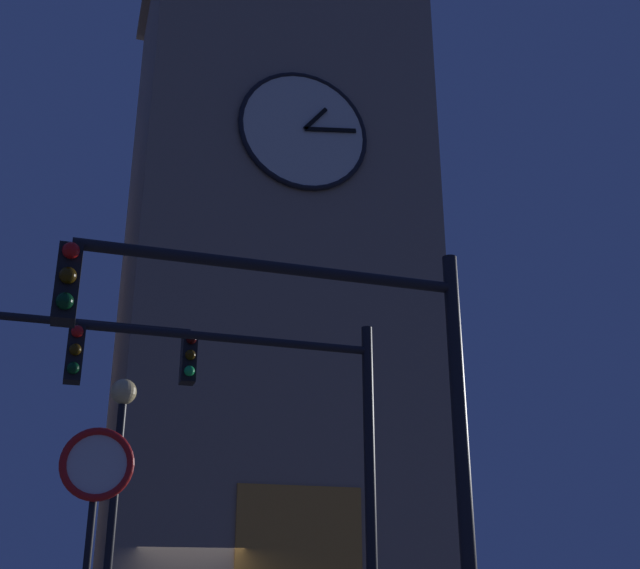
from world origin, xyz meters
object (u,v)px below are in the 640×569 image
object	(u,v)px
no_horn_sign	(94,493)
traffic_signal_near	(326,388)
street_lamp	(117,467)
traffic_signal_mid	(269,432)
traffic_signal_far	(1,416)
clocktower	(268,253)

from	to	relation	value
no_horn_sign	traffic_signal_near	bearing A→B (deg)	143.13
no_horn_sign	street_lamp	bearing A→B (deg)	-95.94
traffic_signal_near	no_horn_sign	distance (m)	2.74
traffic_signal_near	street_lamp	xyz separation A→B (m)	(1.56, -6.38, 0.01)
traffic_signal_near	no_horn_sign	world-z (taller)	traffic_signal_near
traffic_signal_mid	traffic_signal_far	world-z (taller)	traffic_signal_far
traffic_signal_near	street_lamp	size ratio (longest dim) A/B	1.02
street_lamp	no_horn_sign	size ratio (longest dim) A/B	1.54
clocktower	street_lamp	distance (m)	13.84
traffic_signal_near	traffic_signal_mid	xyz separation A→B (m)	(-0.27, -3.37, 0.17)
clocktower	traffic_signal_mid	xyz separation A→B (m)	(3.01, 12.81, -8.35)
clocktower	traffic_signal_far	xyz separation A→B (m)	(6.58, 11.71, -8.13)
clocktower	traffic_signal_mid	distance (m)	15.58
clocktower	traffic_signal_near	size ratio (longest dim) A/B	5.92
traffic_signal_far	street_lamp	world-z (taller)	traffic_signal_far
clocktower	traffic_signal_near	xyz separation A→B (m)	(3.28, 16.18, -8.51)
clocktower	no_horn_sign	bearing A→B (deg)	69.95
traffic_signal_near	clocktower	bearing A→B (deg)	-101.45
clocktower	no_horn_sign	world-z (taller)	clocktower
street_lamp	traffic_signal_mid	bearing A→B (deg)	121.24
traffic_signal_mid	no_horn_sign	size ratio (longest dim) A/B	1.64
traffic_signal_mid	street_lamp	bearing A→B (deg)	-58.76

